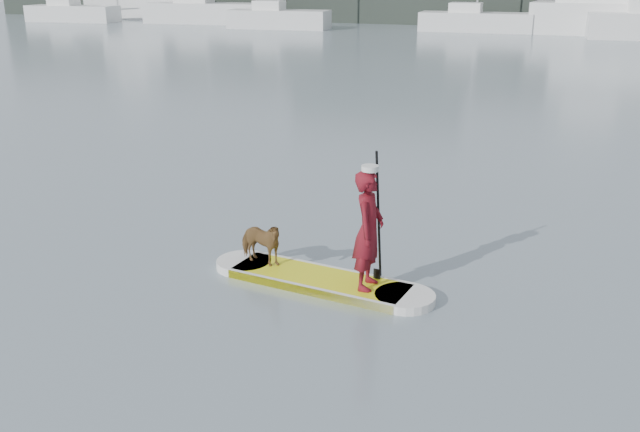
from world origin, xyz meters
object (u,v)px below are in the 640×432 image
(paddler, at_px, (369,230))
(sailboat_c, at_px, (278,18))
(sailboat_b, at_px, (205,10))
(dog, at_px, (260,242))
(sailboat_a, at_px, (72,12))
(sailboat_d, at_px, (475,20))
(motor_yacht_a, at_px, (625,2))
(paddleboard, at_px, (320,280))

(paddler, distance_m, sailboat_c, 43.83)
(sailboat_b, bearing_deg, dog, -66.27)
(sailboat_a, distance_m, sailboat_c, 18.26)
(sailboat_b, bearing_deg, sailboat_d, -6.87)
(sailboat_d, bearing_deg, sailboat_c, -171.77)
(sailboat_b, bearing_deg, sailboat_c, -25.90)
(paddler, height_order, sailboat_c, sailboat_c)
(paddler, xyz_separation_m, sailboat_b, (-25.70, 42.42, 0.05))
(motor_yacht_a, bearing_deg, sailboat_d, -171.94)
(paddler, height_order, motor_yacht_a, motor_yacht_a)
(sailboat_c, relative_size, sailboat_d, 0.92)
(sailboat_a, relative_size, sailboat_c, 1.04)
(paddleboard, height_order, paddler, paddler)
(sailboat_c, height_order, sailboat_d, sailboat_d)
(dog, bearing_deg, paddleboard, -84.58)
(paddleboard, relative_size, motor_yacht_a, 0.26)
(sailboat_c, bearing_deg, sailboat_d, 5.15)
(paddler, xyz_separation_m, dog, (-1.66, 0.21, -0.47))
(paddleboard, distance_m, dog, 1.04)
(dog, relative_size, sailboat_a, 0.07)
(paddler, distance_m, sailboat_b, 49.60)
(sailboat_a, distance_m, sailboat_d, 31.82)
(sailboat_c, bearing_deg, sailboat_b, 155.48)
(paddleboard, bearing_deg, dog, -180.00)
(paddler, distance_m, motor_yacht_a, 42.81)
(paddleboard, distance_m, sailboat_c, 43.46)
(sailboat_a, bearing_deg, paddler, -52.85)
(sailboat_a, relative_size, motor_yacht_a, 0.85)
(sailboat_c, xyz_separation_m, sailboat_d, (13.53, 2.31, 0.03))
(paddler, xyz_separation_m, sailboat_d, (-4.88, 42.09, -0.13))
(sailboat_a, relative_size, sailboat_d, 0.96)
(paddler, height_order, sailboat_a, sailboat_a)
(paddleboard, distance_m, paddler, 1.11)
(paddleboard, xyz_separation_m, sailboat_a, (-35.96, 40.35, 0.69))
(sailboat_a, bearing_deg, paddleboard, -53.34)
(sailboat_c, bearing_deg, paddleboard, -70.51)
(sailboat_a, distance_m, sailboat_b, 11.14)
(sailboat_c, height_order, motor_yacht_a, sailboat_c)
(sailboat_d, relative_size, motor_yacht_a, 0.89)
(sailboat_c, bearing_deg, dog, -71.60)
(sailboat_a, xyz_separation_m, sailboat_c, (18.25, -0.66, 0.01))
(sailboat_b, bearing_deg, paddleboard, -65.38)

